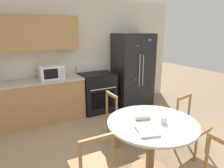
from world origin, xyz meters
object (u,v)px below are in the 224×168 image
refrigerator (133,70)px  microwave (51,72)px  dining_chair_right (191,126)px  candle_glass (164,121)px  oven_range (97,92)px  dining_chair_far (120,118)px

refrigerator → microwave: 2.01m
dining_chair_right → candle_glass: bearing=4.4°
candle_glass → microwave: bearing=109.0°
oven_range → candle_glass: size_ratio=12.98×
microwave → candle_glass: (0.86, -2.49, -0.25)m
oven_range → microwave: bearing=178.3°
microwave → refrigerator: bearing=-1.8°
refrigerator → candle_glass: bearing=-115.4°
oven_range → dining_chair_far: 1.49m
oven_range → candle_glass: oven_range is taller
refrigerator → dining_chair_right: 2.30m
candle_glass → refrigerator: bearing=64.6°
refrigerator → candle_glass: (-1.15, -2.42, -0.12)m
dining_chair_right → microwave: bearing=-64.7°
dining_chair_far → candle_glass: size_ratio=10.84×
refrigerator → dining_chair_right: (-0.37, -2.22, -0.47)m
dining_chair_right → dining_chair_far: 1.15m
dining_chair_far → candle_glass: dining_chair_far is taller
candle_glass → oven_range: bearing=86.2°
refrigerator → dining_chair_far: (-1.22, -1.44, -0.47)m
candle_glass → dining_chair_right: bearing=14.6°
oven_range → dining_chair_right: size_ratio=1.20×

